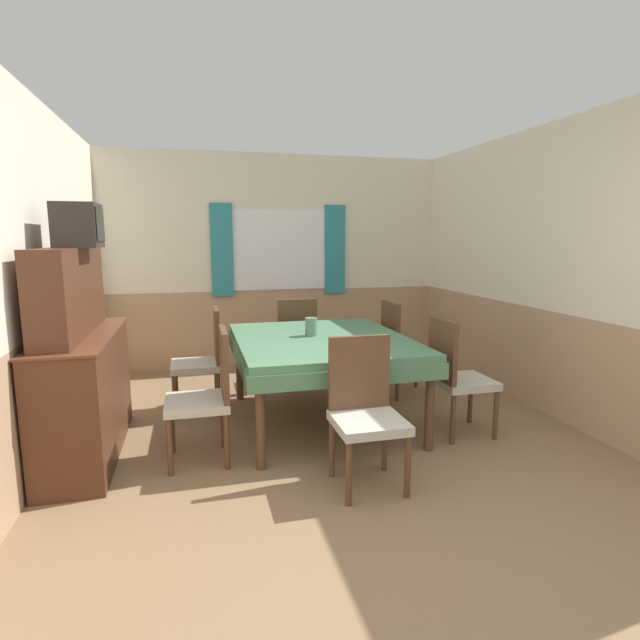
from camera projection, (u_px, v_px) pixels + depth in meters
The scene contains 14 objects.
ground_plane at pixel (436, 591), 2.28m from camera, with size 16.00×16.00×0.00m, color #846647.
wall_back at pixel (277, 261), 6.21m from camera, with size 4.53×0.10×2.60m.
wall_left at pixel (42, 279), 3.62m from camera, with size 0.05×4.70×2.60m.
wall_right at pixel (538, 270), 4.64m from camera, with size 0.05×4.70×2.60m.
dining_table at pixel (321, 349), 4.29m from camera, with size 1.47×1.77×0.76m.
chair_right_near at pixel (456, 374), 4.04m from camera, with size 0.44×0.44×0.96m.
chair_left_near at pixel (207, 392), 3.56m from camera, with size 0.44×0.44×0.96m.
chair_right_far at pixel (402, 346), 5.08m from camera, with size 0.44×0.44×0.96m.
chair_head_near at pixel (365, 408), 3.23m from camera, with size 0.44×0.44×0.96m.
chair_head_window at pixel (295, 339), 5.40m from camera, with size 0.44×0.44×0.96m.
chair_left_far at pixel (204, 357), 4.60m from camera, with size 0.44×0.44×0.96m.
sideboard at pixel (82, 369), 3.63m from camera, with size 0.46×1.48×1.53m.
tv at pixel (78, 225), 3.47m from camera, with size 0.29×0.36×0.31m.
vase at pixel (311, 327), 4.33m from camera, with size 0.11×0.11×0.16m.
Camera 1 is at (-1.02, -1.85, 1.60)m, focal length 28.00 mm.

